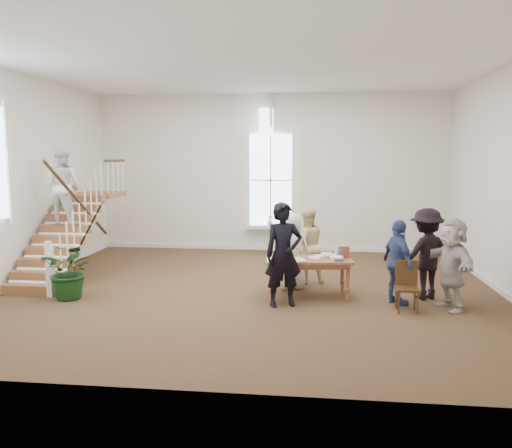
# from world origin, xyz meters

# --- Properties ---
(ground) EXTENTS (10.00, 10.00, 0.00)m
(ground) POSITION_xyz_m (0.00, 0.00, 0.00)
(ground) COLOR #452F1B
(ground) RESTS_ON ground
(room_shell) EXTENTS (10.49, 10.00, 10.00)m
(room_shell) POSITION_xyz_m (-0.00, 4.39, 0.40)
(room_shell) COLOR white
(room_shell) RESTS_ON ground
(staircase) EXTENTS (1.10, 4.10, 2.92)m
(staircase) POSITION_xyz_m (-4.34, 0.75, 1.62)
(staircase) COLOR brown
(staircase) RESTS_ON ground
(library_table) EXTENTS (1.71, 0.98, 0.83)m
(library_table) POSITION_xyz_m (1.16, -0.35, 0.68)
(library_table) COLOR brown
(library_table) RESTS_ON ground
(police_officer) EXTENTS (0.81, 0.66, 1.91)m
(police_officer) POSITION_xyz_m (0.69, -1.00, 0.95)
(police_officer) COLOR black
(police_officer) RESTS_ON ground
(elderly_woman) EXTENTS (0.87, 0.68, 1.59)m
(elderly_woman) POSITION_xyz_m (0.79, 0.25, 0.79)
(elderly_woman) COLOR silver
(elderly_woman) RESTS_ON ground
(person_yellow) EXTENTS (0.96, 0.84, 1.65)m
(person_yellow) POSITION_xyz_m (1.09, 0.75, 0.83)
(person_yellow) COLOR beige
(person_yellow) RESTS_ON ground
(woman_cluster_a) EXTENTS (0.69, 1.00, 1.58)m
(woman_cluster_a) POSITION_xyz_m (2.78, -0.68, 0.79)
(woman_cluster_a) COLOR #35477F
(woman_cluster_a) RESTS_ON ground
(woman_cluster_b) EXTENTS (1.30, 1.08, 1.75)m
(woman_cluster_b) POSITION_xyz_m (3.38, -0.23, 0.88)
(woman_cluster_b) COLOR black
(woman_cluster_b) RESTS_ON ground
(woman_cluster_c) EXTENTS (0.92, 1.61, 1.65)m
(woman_cluster_c) POSITION_xyz_m (3.68, -0.88, 0.83)
(woman_cluster_c) COLOR #BAAFA7
(woman_cluster_c) RESTS_ON ground
(floor_plant) EXTENTS (1.05, 0.93, 1.09)m
(floor_plant) POSITION_xyz_m (-3.40, -1.00, 0.55)
(floor_plant) COLOR #103411
(floor_plant) RESTS_ON ground
(side_chair) EXTENTS (0.40, 0.40, 0.89)m
(side_chair) POSITION_xyz_m (2.89, -1.05, 0.49)
(side_chair) COLOR #3C2710
(side_chair) RESTS_ON ground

